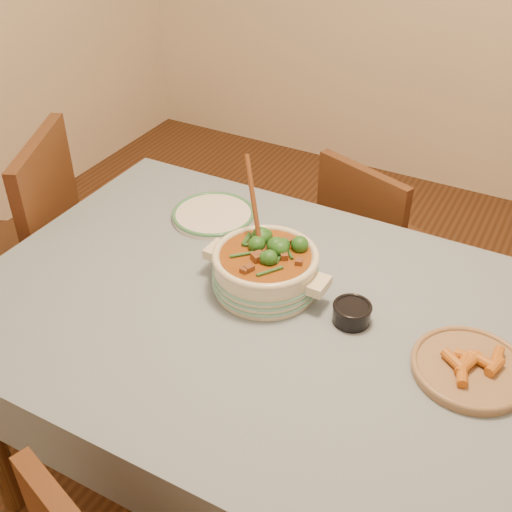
{
  "coord_description": "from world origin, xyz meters",
  "views": [
    {
      "loc": [
        0.52,
        -1.12,
        1.84
      ],
      "look_at": [
        -0.13,
        0.08,
        0.85
      ],
      "focal_mm": 45.0,
      "sensor_mm": 36.0,
      "label": 1
    }
  ],
  "objects_px": {
    "stew_casserole": "(265,267)",
    "chair_far": "(372,244)",
    "chair_left": "(27,246)",
    "condiment_bowl": "(352,312)",
    "white_plate": "(213,215)",
    "fried_plate": "(470,367)",
    "dining_table": "(286,343)"
  },
  "relations": [
    {
      "from": "stew_casserole",
      "to": "chair_left",
      "type": "xyz_separation_m",
      "value": [
        -0.98,
        0.05,
        -0.29
      ]
    },
    {
      "from": "condiment_bowl",
      "to": "fried_plate",
      "type": "relative_size",
      "value": 0.41
    },
    {
      "from": "dining_table",
      "to": "stew_casserole",
      "type": "distance_m",
      "value": 0.21
    },
    {
      "from": "stew_casserole",
      "to": "white_plate",
      "type": "relative_size",
      "value": 1.04
    },
    {
      "from": "condiment_bowl",
      "to": "chair_left",
      "type": "height_order",
      "value": "chair_left"
    },
    {
      "from": "chair_left",
      "to": "chair_far",
      "type": "bearing_deg",
      "value": 99.11
    },
    {
      "from": "stew_casserole",
      "to": "condiment_bowl",
      "type": "relative_size",
      "value": 3.22
    },
    {
      "from": "dining_table",
      "to": "chair_left",
      "type": "relative_size",
      "value": 1.78
    },
    {
      "from": "white_plate",
      "to": "dining_table",
      "type": "bearing_deg",
      "value": -37.24
    },
    {
      "from": "stew_casserole",
      "to": "white_plate",
      "type": "distance_m",
      "value": 0.39
    },
    {
      "from": "white_plate",
      "to": "fried_plate",
      "type": "relative_size",
      "value": 1.25
    },
    {
      "from": "dining_table",
      "to": "condiment_bowl",
      "type": "bearing_deg",
      "value": 23.06
    },
    {
      "from": "condiment_bowl",
      "to": "chair_left",
      "type": "relative_size",
      "value": 0.12
    },
    {
      "from": "condiment_bowl",
      "to": "chair_left",
      "type": "xyz_separation_m",
      "value": [
        -1.23,
        0.07,
        -0.25
      ]
    },
    {
      "from": "chair_far",
      "to": "white_plate",
      "type": "bearing_deg",
      "value": 74.33
    },
    {
      "from": "white_plate",
      "to": "fried_plate",
      "type": "distance_m",
      "value": 0.91
    },
    {
      "from": "dining_table",
      "to": "chair_left",
      "type": "xyz_separation_m",
      "value": [
        -1.08,
        0.13,
        -0.13
      ]
    },
    {
      "from": "dining_table",
      "to": "condiment_bowl",
      "type": "height_order",
      "value": "condiment_bowl"
    },
    {
      "from": "condiment_bowl",
      "to": "fried_plate",
      "type": "distance_m",
      "value": 0.31
    },
    {
      "from": "stew_casserole",
      "to": "chair_far",
      "type": "bearing_deg",
      "value": 85.35
    },
    {
      "from": "dining_table",
      "to": "white_plate",
      "type": "distance_m",
      "value": 0.52
    },
    {
      "from": "fried_plate",
      "to": "condiment_bowl",
      "type": "bearing_deg",
      "value": 173.28
    },
    {
      "from": "white_plate",
      "to": "condiment_bowl",
      "type": "distance_m",
      "value": 0.61
    },
    {
      "from": "dining_table",
      "to": "chair_left",
      "type": "distance_m",
      "value": 1.1
    },
    {
      "from": "chair_left",
      "to": "fried_plate",
      "type": "bearing_deg",
      "value": 61.33
    },
    {
      "from": "stew_casserole",
      "to": "chair_far",
      "type": "xyz_separation_m",
      "value": [
        0.06,
        0.75,
        -0.37
      ]
    },
    {
      "from": "dining_table",
      "to": "stew_casserole",
      "type": "height_order",
      "value": "stew_casserole"
    },
    {
      "from": "stew_casserole",
      "to": "chair_far",
      "type": "height_order",
      "value": "stew_casserole"
    },
    {
      "from": "stew_casserole",
      "to": "chair_far",
      "type": "distance_m",
      "value": 0.84
    },
    {
      "from": "white_plate",
      "to": "fried_plate",
      "type": "xyz_separation_m",
      "value": [
        0.86,
        -0.28,
        0.01
      ]
    },
    {
      "from": "chair_left",
      "to": "condiment_bowl",
      "type": "bearing_deg",
      "value": 62.04
    },
    {
      "from": "dining_table",
      "to": "stew_casserole",
      "type": "bearing_deg",
      "value": 142.58
    }
  ]
}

